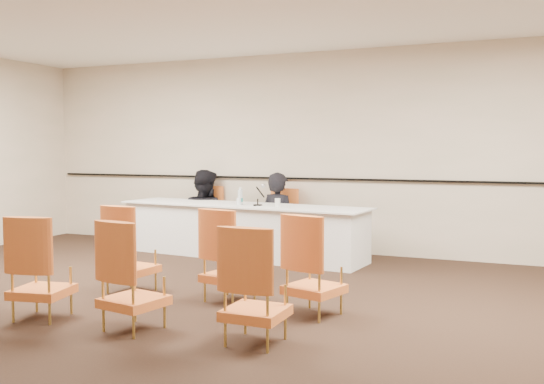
{
  "coord_description": "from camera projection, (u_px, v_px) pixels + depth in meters",
  "views": [
    {
      "loc": [
        2.84,
        -4.66,
        1.54
      ],
      "look_at": [
        -0.28,
        2.6,
        0.98
      ],
      "focal_mm": 40.0,
      "sensor_mm": 36.0,
      "label": 1
    }
  ],
  "objects": [
    {
      "name": "floor",
      "position": [
        187.0,
        319.0,
        5.5
      ],
      "size": [
        10.0,
        10.0,
        0.0
      ],
      "primitive_type": "plane",
      "color": "black",
      "rests_on": "ground"
    },
    {
      "name": "wall_back",
      "position": [
        326.0,
        152.0,
        9.06
      ],
      "size": [
        10.0,
        0.04,
        3.0
      ],
      "primitive_type": "cube",
      "color": "beige",
      "rests_on": "ground"
    },
    {
      "name": "wall_rail",
      "position": [
        325.0,
        179.0,
        9.05
      ],
      "size": [
        9.8,
        0.04,
        0.03
      ],
      "primitive_type": "cube",
      "color": "black",
      "rests_on": "wall_back"
    },
    {
      "name": "panel_table",
      "position": [
        242.0,
        230.0,
        8.7
      ],
      "size": [
        3.83,
        1.22,
        0.75
      ],
      "primitive_type": null,
      "rotation": [
        0.0,
        0.0,
        -0.09
      ],
      "color": "white",
      "rests_on": "ground"
    },
    {
      "name": "panelist_main",
      "position": [
        278.0,
        227.0,
        9.05
      ],
      "size": [
        0.67,
        0.53,
        1.64
      ],
      "primitive_type": "imported",
      "rotation": [
        0.0,
        0.0,
        2.9
      ],
      "color": "black",
      "rests_on": "ground"
    },
    {
      "name": "panelist_main_chair",
      "position": [
        278.0,
        221.0,
        9.04
      ],
      "size": [
        0.54,
        0.54,
        0.95
      ],
      "primitive_type": null,
      "rotation": [
        0.0,
        0.0,
        -0.09
      ],
      "color": "orange",
      "rests_on": "ground"
    },
    {
      "name": "panelist_second",
      "position": [
        204.0,
        222.0,
        9.69
      ],
      "size": [
        0.9,
        0.74,
        1.69
      ],
      "primitive_type": "imported",
      "rotation": [
        0.0,
        0.0,
        3.01
      ],
      "color": "black",
      "rests_on": "ground"
    },
    {
      "name": "panelist_second_chair",
      "position": [
        204.0,
        216.0,
        9.69
      ],
      "size": [
        0.54,
        0.54,
        0.95
      ],
      "primitive_type": null,
      "rotation": [
        0.0,
        0.0,
        -0.09
      ],
      "color": "orange",
      "rests_on": "ground"
    },
    {
      "name": "papers",
      "position": [
        268.0,
        206.0,
        8.41
      ],
      "size": [
        0.35,
        0.29,
        0.0
      ],
      "primitive_type": "cube",
      "rotation": [
        0.0,
        0.0,
        -0.27
      ],
      "color": "white",
      "rests_on": "panel_table"
    },
    {
      "name": "microphone",
      "position": [
        258.0,
        195.0,
        8.42
      ],
      "size": [
        0.13,
        0.23,
        0.31
      ],
      "primitive_type": null,
      "rotation": [
        0.0,
        0.0,
        -0.07
      ],
      "color": "black",
      "rests_on": "panel_table"
    },
    {
      "name": "water_bottle",
      "position": [
        240.0,
        196.0,
        8.62
      ],
      "size": [
        0.09,
        0.09,
        0.25
      ],
      "primitive_type": null,
      "rotation": [
        0.0,
        0.0,
        -0.29
      ],
      "color": "teal",
      "rests_on": "panel_table"
    },
    {
      "name": "drinking_glass",
      "position": [
        239.0,
        202.0,
        8.56
      ],
      "size": [
        0.08,
        0.08,
        0.1
      ],
      "primitive_type": "cylinder",
      "rotation": [
        0.0,
        0.0,
        0.23
      ],
      "color": "silver",
      "rests_on": "panel_table"
    },
    {
      "name": "coffee_cup",
      "position": [
        278.0,
        203.0,
        8.25
      ],
      "size": [
        0.08,
        0.08,
        0.12
      ],
      "primitive_type": "cylinder",
      "rotation": [
        0.0,
        0.0,
        0.02
      ],
      "color": "silver",
      "rests_on": "panel_table"
    },
    {
      "name": "aud_chair_front_left",
      "position": [
        131.0,
        248.0,
        6.52
      ],
      "size": [
        0.54,
        0.54,
        0.95
      ],
      "primitive_type": null,
      "rotation": [
        0.0,
        0.0,
        -0.09
      ],
      "color": "orange",
      "rests_on": "ground"
    },
    {
      "name": "aud_chair_front_mid",
      "position": [
        230.0,
        255.0,
        6.13
      ],
      "size": [
        0.59,
        0.59,
        0.95
      ],
      "primitive_type": null,
      "rotation": [
        0.0,
        0.0,
        -0.21
      ],
      "color": "orange",
      "rests_on": "ground"
    },
    {
      "name": "aud_chair_front_right",
      "position": [
        314.0,
        265.0,
        5.6
      ],
      "size": [
        0.62,
        0.62,
        0.95
      ],
      "primitive_type": null,
      "rotation": [
        0.0,
        0.0,
        -0.27
      ],
      "color": "orange",
      "rests_on": "ground"
    },
    {
      "name": "aud_chair_back_left",
      "position": [
        42.0,
        267.0,
        5.5
      ],
      "size": [
        0.59,
        0.59,
        0.95
      ],
      "primitive_type": null,
      "rotation": [
        0.0,
        0.0,
        0.2
      ],
      "color": "orange",
      "rests_on": "ground"
    },
    {
      "name": "aud_chair_back_mid",
      "position": [
        134.0,
        275.0,
        5.14
      ],
      "size": [
        0.58,
        0.58,
        0.95
      ],
      "primitive_type": null,
      "rotation": [
        0.0,
        0.0,
        -0.18
      ],
      "color": "orange",
      "rests_on": "ground"
    },
    {
      "name": "aud_chair_back_right",
      "position": [
        256.0,
        284.0,
        4.78
      ],
      "size": [
        0.5,
        0.5,
        0.95
      ],
      "primitive_type": null,
      "rotation": [
        0.0,
        0.0,
        0.0
      ],
      "color": "orange",
      "rests_on": "ground"
    }
  ]
}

